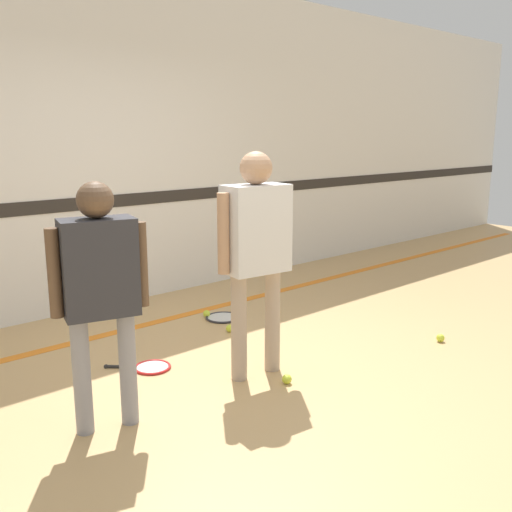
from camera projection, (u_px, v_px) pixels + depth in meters
ground_plane at (248, 388)px, 3.81m from camera, size 16.00×16.00×0.00m
wall_back at (77, 141)px, 5.19m from camera, size 16.00×0.07×3.20m
floor_stripe at (129, 329)px, 4.95m from camera, size 14.40×0.10×0.01m
person_instructor at (256, 241)px, 3.82m from camera, size 0.59×0.29×1.55m
person_student_left at (100, 280)px, 3.11m from camera, size 0.52×0.31×1.42m
racket_spare_on_floor at (224, 317)px, 5.24m from camera, size 0.56×0.41×0.03m
racket_second_spare at (149, 367)px, 4.12m from camera, size 0.45×0.44×0.03m
tennis_ball_near_instructor at (287, 379)px, 3.86m from camera, size 0.07×0.07×0.07m
tennis_ball_by_spare_racket at (207, 314)px, 5.26m from camera, size 0.07×0.07×0.07m
tennis_ball_stray_left at (230, 328)px, 4.87m from camera, size 0.07×0.07×0.07m
tennis_ball_stray_right at (440, 338)px, 4.64m from camera, size 0.07×0.07×0.07m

